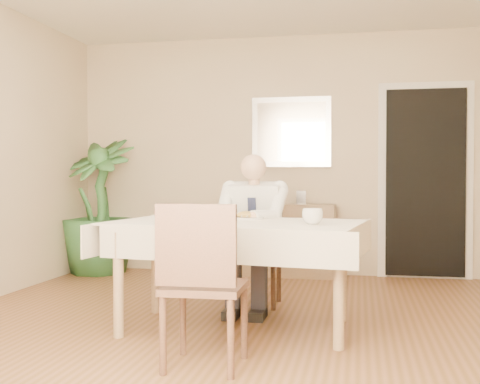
% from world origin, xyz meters
% --- Properties ---
extents(room, '(5.00, 5.02, 2.60)m').
position_xyz_m(room, '(0.00, 0.00, 1.30)').
color(room, brown).
rests_on(room, ground).
extents(window, '(1.34, 0.04, 1.44)m').
position_xyz_m(window, '(0.00, -2.47, 1.45)').
color(window, white).
rests_on(window, room).
extents(doorway, '(0.96, 0.07, 2.10)m').
position_xyz_m(doorway, '(1.55, 2.46, 1.00)').
color(doorway, white).
rests_on(doorway, ground).
extents(mirror, '(0.86, 0.04, 0.76)m').
position_xyz_m(mirror, '(0.15, 2.47, 1.55)').
color(mirror, silver).
rests_on(mirror, room).
extents(dining_table, '(1.85, 1.25, 0.75)m').
position_xyz_m(dining_table, '(0.04, 0.03, 0.67)').
color(dining_table, '#937A51').
rests_on(dining_table, ground).
extents(chair_far, '(0.41, 0.41, 0.84)m').
position_xyz_m(chair_far, '(0.04, 0.90, 0.47)').
color(chair_far, '#46281C').
rests_on(chair_far, ground).
extents(chair_near, '(0.45, 0.45, 0.92)m').
position_xyz_m(chair_near, '(0.03, -0.90, 0.52)').
color(chair_near, '#46281C').
rests_on(chair_near, ground).
extents(seated_man, '(0.48, 0.72, 1.24)m').
position_xyz_m(seated_man, '(0.04, 0.62, 0.69)').
color(seated_man, white).
rests_on(seated_man, ground).
extents(plate, '(0.26, 0.26, 0.02)m').
position_xyz_m(plate, '(0.06, 0.27, 0.76)').
color(plate, white).
rests_on(plate, dining_table).
extents(food, '(0.14, 0.14, 0.06)m').
position_xyz_m(food, '(0.06, 0.27, 0.78)').
color(food, olive).
rests_on(food, dining_table).
extents(knife, '(0.01, 0.13, 0.01)m').
position_xyz_m(knife, '(0.10, 0.21, 0.78)').
color(knife, silver).
rests_on(knife, dining_table).
extents(fork, '(0.01, 0.13, 0.01)m').
position_xyz_m(fork, '(0.02, 0.21, 0.78)').
color(fork, silver).
rests_on(fork, dining_table).
extents(coffee_mug, '(0.16, 0.16, 0.11)m').
position_xyz_m(coffee_mug, '(0.58, -0.14, 0.81)').
color(coffee_mug, white).
rests_on(coffee_mug, dining_table).
extents(sideboard, '(0.98, 0.37, 0.77)m').
position_xyz_m(sideboard, '(0.15, 2.32, 0.39)').
color(sideboard, '#937A51').
rests_on(sideboard, ground).
extents(photo_frame_left, '(0.10, 0.02, 0.14)m').
position_xyz_m(photo_frame_left, '(-0.29, 2.36, 0.84)').
color(photo_frame_left, silver).
rests_on(photo_frame_left, sideboard).
extents(photo_frame_center, '(0.10, 0.02, 0.14)m').
position_xyz_m(photo_frame_center, '(-0.01, 2.39, 0.84)').
color(photo_frame_center, silver).
rests_on(photo_frame_center, sideboard).
extents(photo_frame_right, '(0.10, 0.02, 0.14)m').
position_xyz_m(photo_frame_right, '(0.27, 2.37, 0.84)').
color(photo_frame_right, silver).
rests_on(photo_frame_right, sideboard).
extents(potted_palm, '(1.05, 1.05, 1.49)m').
position_xyz_m(potted_palm, '(-1.95, 2.12, 0.74)').
color(potted_palm, '#275426').
rests_on(potted_palm, ground).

